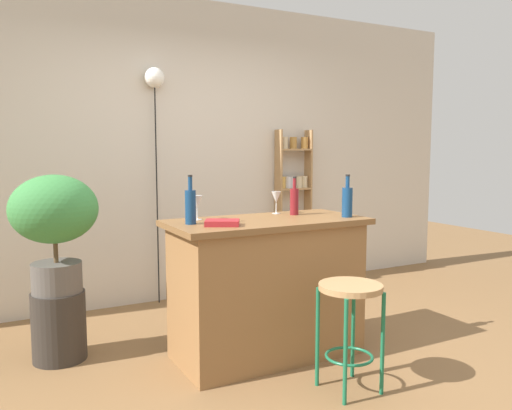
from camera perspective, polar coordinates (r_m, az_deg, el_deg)
The scene contains 14 objects.
ground at distance 3.54m, azimuth 3.67°, elevation -17.64°, with size 12.00×12.00×0.00m, color brown.
back_wall at distance 4.99m, azimuth -8.16°, elevation 5.86°, with size 6.40×0.10×2.80m, color beige.
kitchen_counter at distance 3.62m, azimuth 1.19°, elevation -9.00°, with size 1.34×0.64×0.95m.
bar_stool at distance 3.16m, azimuth 10.26°, elevation -11.25°, with size 0.37×0.37×0.64m.
spice_shelf at distance 5.42m, azimuth 4.12°, elevation 0.23°, with size 0.38×0.13×1.61m.
plant_stool at distance 3.85m, azimuth -20.75°, elevation -12.27°, with size 0.35×0.35×0.47m, color #2D2823.
potted_plant at distance 3.69m, azimuth -21.20°, elevation -1.41°, with size 0.57×0.51×0.79m.
bottle_spirits_clear at distance 3.31m, azimuth -7.18°, elevation -0.07°, with size 0.07×0.07×0.31m.
bottle_soda_blue at distance 3.75m, azimuth 4.22°, elevation 0.50°, with size 0.06×0.06×0.28m.
bottle_olive_oil at distance 3.68m, azimuth 9.95°, elevation 0.43°, with size 0.07×0.07×0.30m.
wine_glass_left at distance 3.50m, azimuth -6.46°, elevation 0.27°, with size 0.07×0.07×0.16m.
wine_glass_center at distance 3.81m, azimuth 2.23°, elevation 0.79°, with size 0.07×0.07×0.16m.
cookbook at distance 3.25m, azimuth -3.71°, elevation -1.95°, with size 0.21×0.15×0.04m, color maroon.
pendant_globe_light at distance 4.83m, azimuth -11.04°, elevation 12.94°, with size 0.18×0.18×2.14m.
Camera 1 is at (-1.71, -2.74, 1.44)m, focal length 36.56 mm.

